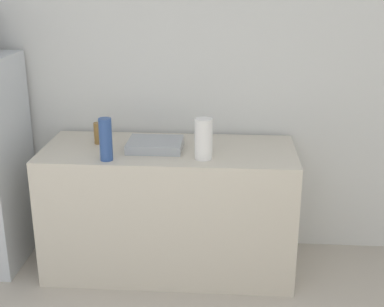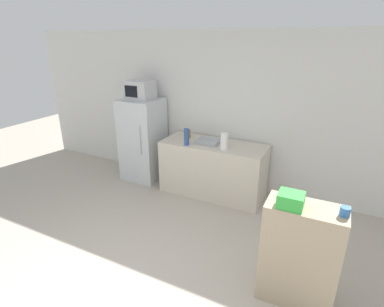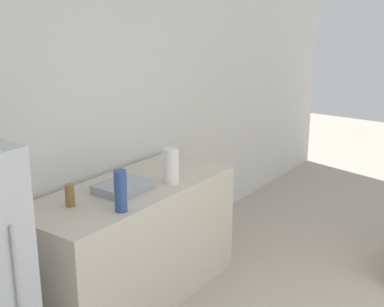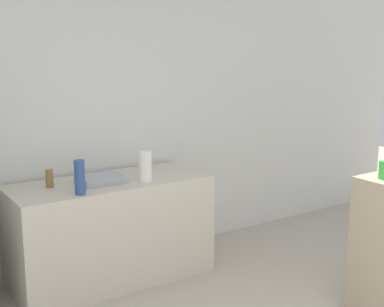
# 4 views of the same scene
# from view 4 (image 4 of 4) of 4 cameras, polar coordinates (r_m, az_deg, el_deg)

# --- Properties ---
(wall_back) EXTENTS (8.00, 0.06, 2.60)m
(wall_back) POSITION_cam_4_polar(r_m,az_deg,el_deg) (4.86, -10.56, 3.01)
(wall_back) COLOR silver
(wall_back) RESTS_ON ground_plane
(counter) EXTENTS (1.69, 0.70, 0.88)m
(counter) POSITION_cam_4_polar(r_m,az_deg,el_deg) (4.69, -8.62, -8.10)
(counter) COLOR beige
(counter) RESTS_ON ground_plane
(sink_basin) EXTENTS (0.36, 0.29, 0.06)m
(sink_basin) POSITION_cam_4_polar(r_m,az_deg,el_deg) (4.50, -9.71, -2.71)
(sink_basin) COLOR #9EA3A8
(sink_basin) RESTS_ON counter
(bottle_tall) EXTENTS (0.08, 0.08, 0.27)m
(bottle_tall) POSITION_cam_4_polar(r_m,az_deg,el_deg) (4.16, -11.89, -2.50)
(bottle_tall) COLOR #2D4C8C
(bottle_tall) RESTS_ON counter
(bottle_short) EXTENTS (0.06, 0.06, 0.15)m
(bottle_short) POSITION_cam_4_polar(r_m,az_deg,el_deg) (4.43, -14.96, -2.59)
(bottle_short) COLOR olive
(bottle_short) RESTS_ON counter
(paper_towel_roll) EXTENTS (0.11, 0.11, 0.26)m
(paper_towel_roll) POSITION_cam_4_polar(r_m,az_deg,el_deg) (4.47, -5.03, -1.36)
(paper_towel_roll) COLOR white
(paper_towel_roll) RESTS_ON counter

